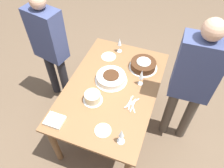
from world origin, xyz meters
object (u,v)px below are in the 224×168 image
(wine_glass_near, at_px, (120,42))
(person_watching, at_px, (49,44))
(wine_glass_extra, at_px, (121,134))
(person_cutting, at_px, (193,80))
(cake_front_chocolate, at_px, (143,65))
(cake_back_decorated, at_px, (93,97))
(wine_glass_far, at_px, (142,75))
(cake_center_white, at_px, (111,78))

(wine_glass_near, height_order, person_watching, person_watching)
(wine_glass_extra, distance_m, person_cutting, 0.88)
(cake_front_chocolate, distance_m, person_watching, 1.15)
(cake_back_decorated, relative_size, wine_glass_far, 0.98)
(cake_front_chocolate, relative_size, cake_back_decorated, 1.63)
(cake_front_chocolate, bearing_deg, cake_center_white, 138.36)
(wine_glass_near, relative_size, wine_glass_far, 0.96)
(cake_center_white, distance_m, wine_glass_extra, 0.76)
(person_cutting, relative_size, person_watching, 1.08)
(cake_front_chocolate, height_order, wine_glass_far, wine_glass_far)
(cake_back_decorated, distance_m, person_cutting, 1.01)
(cake_back_decorated, xyz_separation_m, wine_glass_near, (0.84, -0.00, 0.09))
(cake_front_chocolate, bearing_deg, wine_glass_near, 63.23)
(cake_front_chocolate, relative_size, wine_glass_far, 1.59)
(cake_front_chocolate, bearing_deg, person_watching, 99.95)
(person_cutting, bearing_deg, cake_back_decorated, 20.58)
(cake_center_white, relative_size, cake_front_chocolate, 1.08)
(person_watching, bearing_deg, wine_glass_near, 38.13)
(wine_glass_near, height_order, person_cutting, person_cutting)
(wine_glass_near, bearing_deg, wine_glass_extra, -160.18)
(cake_front_chocolate, xyz_separation_m, person_watching, (-0.20, 1.12, 0.15))
(wine_glass_near, bearing_deg, cake_center_white, -171.33)
(cake_front_chocolate, relative_size, person_watching, 0.22)
(wine_glass_extra, relative_size, person_watching, 0.13)
(cake_center_white, distance_m, person_watching, 0.86)
(cake_center_white, xyz_separation_m, cake_front_chocolate, (0.32, -0.29, 0.01))
(wine_glass_far, height_order, person_watching, person_watching)
(wine_glass_far, height_order, person_cutting, person_cutting)
(person_watching, bearing_deg, cake_center_white, 2.96)
(cake_front_chocolate, relative_size, wine_glass_near, 1.66)
(wine_glass_near, bearing_deg, person_watching, 116.64)
(wine_glass_near, xyz_separation_m, wine_glass_extra, (-1.18, -0.42, -0.00))
(cake_front_chocolate, xyz_separation_m, wine_glass_near, (0.18, 0.36, 0.09))
(wine_glass_far, relative_size, person_watching, 0.14)
(cake_center_white, xyz_separation_m, person_cutting, (0.05, -0.83, 0.23))
(cake_front_chocolate, bearing_deg, cake_back_decorated, 150.89)
(cake_front_chocolate, distance_m, wine_glass_extra, 1.00)
(cake_back_decorated, relative_size, person_cutting, 0.12)
(person_watching, bearing_deg, wine_glass_extra, -22.55)
(cake_center_white, distance_m, cake_front_chocolate, 0.43)
(cake_back_decorated, relative_size, wine_glass_near, 1.02)
(wine_glass_extra, xyz_separation_m, person_cutting, (0.72, -0.48, 0.14))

